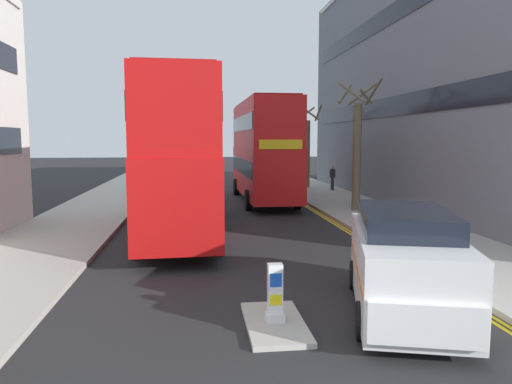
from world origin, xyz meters
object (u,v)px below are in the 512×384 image
at_px(keep_left_bollard, 275,295).
at_px(double_decker_bus_away, 176,153).
at_px(pedestrian_far, 332,177).
at_px(double_decker_bus_oncoming, 263,148).
at_px(taxi_minivan, 405,263).

bearing_deg(keep_left_bollard, double_decker_bus_away, 103.37).
relative_size(keep_left_bollard, pedestrian_far, 0.69).
distance_m(double_decker_bus_away, double_decker_bus_oncoming, 10.16).
bearing_deg(double_decker_bus_away, pedestrian_far, 53.51).
bearing_deg(keep_left_bollard, pedestrian_far, 71.37).
relative_size(keep_left_bollard, double_decker_bus_away, 0.10).
bearing_deg(double_decker_bus_oncoming, taxi_minivan, -88.87).
bearing_deg(double_decker_bus_oncoming, double_decker_bus_away, -116.39).
distance_m(taxi_minivan, pedestrian_far, 22.60).
bearing_deg(taxi_minivan, double_decker_bus_away, 118.62).
xyz_separation_m(double_decker_bus_away, pedestrian_far, (9.72, 13.15, -2.04)).
height_order(double_decker_bus_oncoming, pedestrian_far, double_decker_bus_oncoming).
bearing_deg(taxi_minivan, double_decker_bus_oncoming, 91.13).
bearing_deg(taxi_minivan, pedestrian_far, 77.60).
xyz_separation_m(keep_left_bollard, pedestrian_far, (7.54, 22.35, 0.38)).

